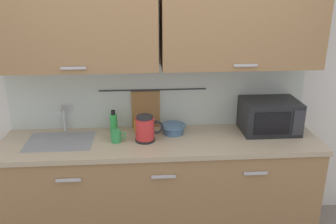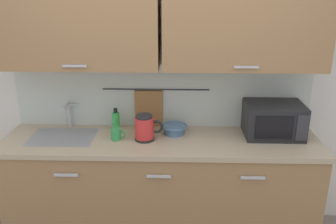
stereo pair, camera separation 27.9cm
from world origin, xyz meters
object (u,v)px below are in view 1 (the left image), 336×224
(electric_kettle, at_px, (145,129))
(mixing_bowl, at_px, (173,128))
(microwave, at_px, (269,116))
(dish_soap_bottle, at_px, (114,123))
(mug_by_kettle, at_px, (139,125))
(mug_near_sink, at_px, (116,136))

(electric_kettle, bearing_deg, mixing_bowl, 29.52)
(mixing_bowl, bearing_deg, microwave, -0.55)
(microwave, relative_size, mixing_bowl, 2.15)
(electric_kettle, distance_m, dish_soap_bottle, 0.32)
(dish_soap_bottle, xyz_separation_m, mixing_bowl, (0.49, -0.05, -0.04))
(mixing_bowl, bearing_deg, electric_kettle, -150.48)
(electric_kettle, bearing_deg, microwave, 6.75)
(microwave, height_order, mug_by_kettle, microwave)
(mixing_bowl, relative_size, mug_by_kettle, 1.78)
(mug_near_sink, xyz_separation_m, mixing_bowl, (0.46, 0.14, -0.00))
(mixing_bowl, height_order, mug_by_kettle, mug_by_kettle)
(mixing_bowl, bearing_deg, mug_near_sink, -163.52)
(microwave, bearing_deg, mug_near_sink, -174.21)
(mixing_bowl, bearing_deg, mug_by_kettle, 164.48)
(electric_kettle, xyz_separation_m, mug_near_sink, (-0.23, -0.01, -0.05))
(mug_by_kettle, bearing_deg, mug_near_sink, -129.68)
(microwave, relative_size, electric_kettle, 2.03)
(dish_soap_bottle, height_order, mug_by_kettle, dish_soap_bottle)
(dish_soap_bottle, bearing_deg, mug_by_kettle, 6.28)
(electric_kettle, xyz_separation_m, dish_soap_bottle, (-0.26, 0.18, -0.01))
(mug_near_sink, bearing_deg, dish_soap_bottle, 99.57)
(mug_near_sink, height_order, mixing_bowl, mug_near_sink)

